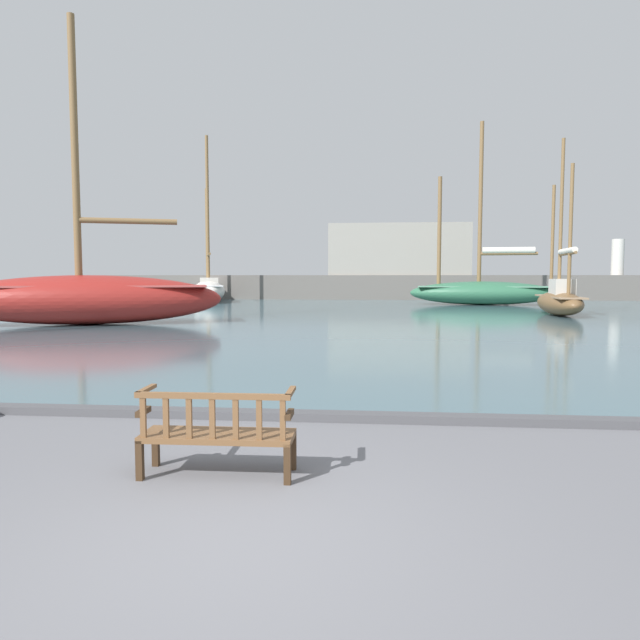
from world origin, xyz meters
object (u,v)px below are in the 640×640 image
object	(u,v)px
sailboat_distant_harbor	(482,290)
sailboat_far_starboard	(560,298)
park_bench	(217,432)
sailboat_centre_channel	(209,288)
sailboat_outer_port	(87,297)

from	to	relation	value
sailboat_distant_harbor	sailboat_far_starboard	size ratio (longest dim) A/B	1.41
sailboat_distant_harbor	park_bench	bearing A→B (deg)	-104.57
sailboat_distant_harbor	sailboat_far_starboard	xyz separation A→B (m)	(1.97, -10.84, -0.17)
park_bench	sailboat_centre_channel	bearing A→B (deg)	106.53
park_bench	sailboat_outer_port	xyz separation A→B (m)	(-10.44, 17.25, 0.76)
sailboat_centre_channel	sailboat_outer_port	bearing A→B (deg)	-86.53
sailboat_outer_port	sailboat_centre_channel	bearing A→B (deg)	93.47
park_bench	sailboat_far_starboard	size ratio (longest dim) A/B	0.18
sailboat_centre_channel	sailboat_far_starboard	world-z (taller)	sailboat_centre_channel
sailboat_outer_port	sailboat_far_starboard	bearing A→B (deg)	20.00
sailboat_outer_port	sailboat_far_starboard	distance (m)	23.18
sailboat_outer_port	sailboat_distant_harbor	size ratio (longest dim) A/B	0.98
sailboat_outer_port	sailboat_centre_channel	world-z (taller)	sailboat_centre_channel
sailboat_outer_port	sailboat_far_starboard	size ratio (longest dim) A/B	1.38
park_bench	sailboat_centre_channel	size ratio (longest dim) A/B	0.12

